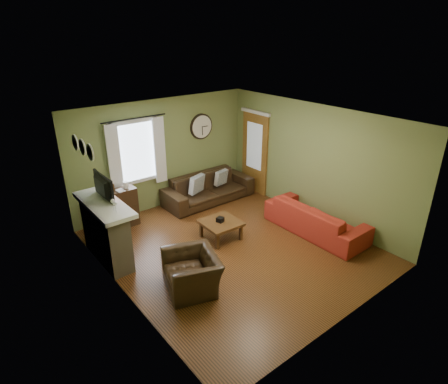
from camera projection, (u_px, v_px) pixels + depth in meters
floor at (232, 247)px, 7.53m from camera, size 4.60×5.20×0.00m
ceiling at (234, 119)px, 6.48m from camera, size 4.60×5.20×0.00m
wall_left at (117, 225)px, 5.70m from camera, size 0.00×5.20×2.60m
wall_right at (313, 163)px, 8.31m from camera, size 0.00×5.20×2.60m
wall_back at (163, 154)px, 8.87m from camera, size 4.60×0.00×2.60m
wall_front at (354, 246)px, 5.14m from camera, size 4.60×0.00×2.60m
fireplace at (106, 234)px, 6.94m from camera, size 0.40×1.40×1.10m
firebox at (117, 242)px, 7.15m from camera, size 0.04×0.60×0.55m
mantel at (104, 205)px, 6.72m from camera, size 0.58×1.60×0.08m
tv at (100, 191)px, 6.75m from camera, size 0.08×0.60×0.35m
tv_screen at (104, 187)px, 6.77m from camera, size 0.02×0.62×0.36m
medallion_left at (90, 152)px, 5.90m from camera, size 0.28×0.28×0.03m
medallion_mid at (82, 147)px, 6.15m from camera, size 0.28×0.28×0.03m
medallion_right at (75, 143)px, 6.40m from camera, size 0.28×0.28×0.03m
window_pane at (136, 152)px, 8.37m from camera, size 1.00×0.02×1.30m
curtain_rod at (134, 118)px, 7.99m from camera, size 0.03×0.03×1.50m
curtain_left at (114, 160)px, 8.01m from camera, size 0.28×0.04×1.55m
curtain_right at (160, 150)px, 8.63m from camera, size 0.28×0.04×1.55m
wall_clock at (202, 127)px, 9.25m from camera, size 0.64×0.06×0.64m
door at (255, 153)px, 9.72m from camera, size 0.05×0.90×2.10m
bookshelf at (120, 209)px, 8.15m from camera, size 0.74×0.31×0.87m
book at (117, 188)px, 7.85m from camera, size 0.16×0.21×0.02m
sofa_brown at (209, 188)px, 9.43m from camera, size 2.33×0.91×0.68m
pillow_left at (221, 177)px, 9.52m from camera, size 0.39×0.18×0.38m
pillow_right at (197, 184)px, 9.12m from camera, size 0.46×0.26×0.44m
sofa_red at (316, 218)px, 7.97m from camera, size 0.88×2.24×0.65m
armchair at (192, 272)px, 6.24m from camera, size 1.09×1.17×0.62m
coffee_table at (221, 230)px, 7.77m from camera, size 0.77×0.77×0.39m
tissue_box at (220, 222)px, 7.68m from camera, size 0.16×0.16×0.10m
wine_glass_a at (116, 207)px, 6.30m from camera, size 0.07×0.07×0.20m
wine_glass_b at (113, 205)px, 6.37m from camera, size 0.07×0.07×0.21m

